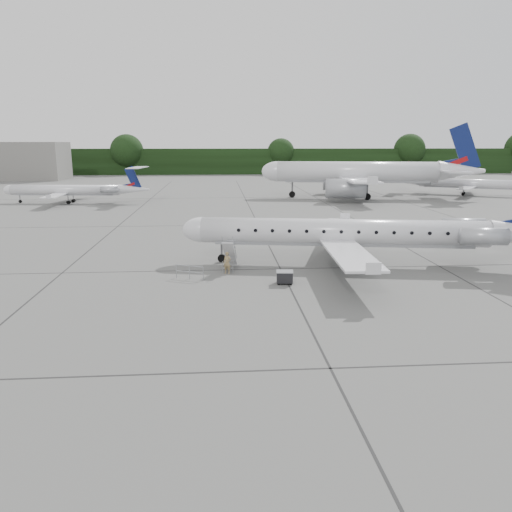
{
  "coord_description": "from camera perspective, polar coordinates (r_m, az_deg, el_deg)",
  "views": [
    {
      "loc": [
        -8.46,
        -31.34,
        9.75
      ],
      "look_at": [
        -5.98,
        1.37,
        2.3
      ],
      "focal_mm": 35.0,
      "sensor_mm": 36.0,
      "label": 1
    }
  ],
  "objects": [
    {
      "name": "passenger",
      "position": [
        37.99,
        -3.31,
        -0.78
      ],
      "size": [
        0.73,
        0.62,
        1.69
      ],
      "primitive_type": "imported",
      "rotation": [
        0.0,
        0.0,
        -0.43
      ],
      "color": "olive",
      "rests_on": "ground"
    },
    {
      "name": "bg_regional_right",
      "position": [
        104.05,
        23.22,
        8.08
      ],
      "size": [
        28.48,
        26.08,
        6.1
      ],
      "primitive_type": null,
      "rotation": [
        0.0,
        0.0,
        2.62
      ],
      "color": "silver",
      "rests_on": "ground"
    },
    {
      "name": "airstair",
      "position": [
        39.23,
        -3.02,
        0.16
      ],
      "size": [
        1.25,
        2.53,
        2.36
      ],
      "primitive_type": null,
      "rotation": [
        0.0,
        0.0,
        -0.17
      ],
      "color": "silver",
      "rests_on": "ground"
    },
    {
      "name": "safety_railing",
      "position": [
        36.78,
        -7.6,
        -1.89
      ],
      "size": [
        2.04,
        0.98,
        1.0
      ],
      "primitive_type": null,
      "rotation": [
        0.0,
        0.0,
        -0.42
      ],
      "color": "gray",
      "rests_on": "ground"
    },
    {
      "name": "bg_narrowbody",
      "position": [
        92.02,
        11.45,
        10.52
      ],
      "size": [
        40.21,
        32.01,
        13.0
      ],
      "primitive_type": null,
      "rotation": [
        0.0,
        0.0,
        -0.18
      ],
      "color": "silver",
      "rests_on": "ground"
    },
    {
      "name": "baggage_cart",
      "position": [
        35.36,
        3.3,
        -2.41
      ],
      "size": [
        1.22,
        1.03,
        0.98
      ],
      "primitive_type": null,
      "rotation": [
        0.0,
        0.0,
        -0.11
      ],
      "color": "black",
      "rests_on": "ground"
    },
    {
      "name": "ground",
      "position": [
        33.9,
        10.34,
        -4.14
      ],
      "size": [
        320.0,
        320.0,
        0.0
      ],
      "primitive_type": "plane",
      "color": "slate",
      "rests_on": "ground"
    },
    {
      "name": "bg_regional_left",
      "position": [
        88.62,
        -21.03,
        7.59
      ],
      "size": [
        24.46,
        18.72,
        6.01
      ],
      "primitive_type": null,
      "rotation": [
        0.0,
        0.0,
        -0.1
      ],
      "color": "silver",
      "rests_on": "ground"
    },
    {
      "name": "treeline",
      "position": [
        161.67,
        -1.36,
        10.76
      ],
      "size": [
        260.0,
        4.0,
        8.0
      ],
      "primitive_type": "cube",
      "color": "black",
      "rests_on": "ground"
    },
    {
      "name": "main_regional_jet",
      "position": [
        40.74,
        9.88,
        4.16
      ],
      "size": [
        32.54,
        25.83,
        7.54
      ],
      "primitive_type": null,
      "rotation": [
        0.0,
        0.0,
        -0.17
      ],
      "color": "silver",
      "rests_on": "ground"
    }
  ]
}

